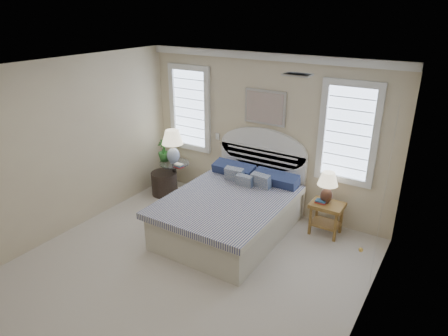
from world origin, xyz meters
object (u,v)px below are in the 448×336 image
side_table_left (175,175)px  lamp_right (328,184)px  nightstand_right (327,212)px  floor_pot (164,183)px  lamp_left (173,143)px  bed (233,209)px

side_table_left → lamp_right: 2.94m
nightstand_right → lamp_right: size_ratio=1.04×
floor_pot → lamp_right: bearing=5.3°
nightstand_right → lamp_left: (-2.96, -0.10, 0.64)m
bed → nightstand_right: bearing=28.0°
floor_pot → side_table_left: bearing=44.0°
lamp_left → bed: bearing=-19.6°
floor_pot → bed: bearing=-14.1°
bed → lamp_left: bearing=160.4°
bed → side_table_left: bed is taller
side_table_left → lamp_right: (2.90, 0.14, 0.45)m
bed → lamp_right: size_ratio=4.48×
bed → side_table_left: 1.75m
lamp_left → lamp_right: (2.92, 0.14, -0.18)m
bed → lamp_left: (-1.66, 0.59, 0.64)m
bed → side_table_left: (-1.65, 0.59, 0.00)m
side_table_left → lamp_left: bearing=-175.3°
floor_pot → lamp_right: lamp_right is taller
floor_pot → lamp_right: (3.05, 0.28, 0.62)m
lamp_right → lamp_left: bearing=-177.2°
side_table_left → floor_pot: side_table_left is taller
floor_pot → lamp_left: (0.13, 0.14, 0.80)m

